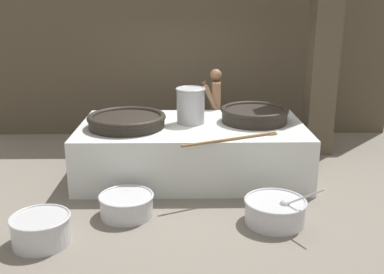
{
  "coord_description": "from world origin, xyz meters",
  "views": [
    {
      "loc": [
        -0.11,
        -6.93,
        2.74
      ],
      "look_at": [
        0.0,
        0.0,
        0.64
      ],
      "focal_mm": 42.0,
      "sensor_mm": 36.0,
      "label": 1
    }
  ],
  "objects_px": {
    "giant_wok_near": "(127,120)",
    "giant_wok_far": "(254,114)",
    "cook": "(215,107)",
    "stock_pot": "(191,105)",
    "prep_bowl_extra": "(41,228)",
    "prep_bowl_meat": "(127,204)",
    "prep_bowl_vegetables": "(275,210)"
  },
  "relations": [
    {
      "from": "stock_pot",
      "to": "giant_wok_near",
      "type": "bearing_deg",
      "value": -166.62
    },
    {
      "from": "prep_bowl_meat",
      "to": "prep_bowl_extra",
      "type": "relative_size",
      "value": 1.04
    },
    {
      "from": "giant_wok_near",
      "to": "giant_wok_far",
      "type": "distance_m",
      "value": 2.06
    },
    {
      "from": "giant_wok_near",
      "to": "prep_bowl_extra",
      "type": "distance_m",
      "value": 2.32
    },
    {
      "from": "giant_wok_near",
      "to": "cook",
      "type": "height_order",
      "value": "cook"
    },
    {
      "from": "giant_wok_near",
      "to": "prep_bowl_vegetables",
      "type": "bearing_deg",
      "value": -37.37
    },
    {
      "from": "prep_bowl_vegetables",
      "to": "prep_bowl_meat",
      "type": "distance_m",
      "value": 1.94
    },
    {
      "from": "cook",
      "to": "prep_bowl_extra",
      "type": "bearing_deg",
      "value": 56.3
    },
    {
      "from": "giant_wok_near",
      "to": "cook",
      "type": "relative_size",
      "value": 0.79
    },
    {
      "from": "stock_pot",
      "to": "cook",
      "type": "distance_m",
      "value": 1.3
    },
    {
      "from": "stock_pot",
      "to": "prep_bowl_vegetables",
      "type": "height_order",
      "value": "stock_pot"
    },
    {
      "from": "giant_wok_near",
      "to": "prep_bowl_meat",
      "type": "height_order",
      "value": "giant_wok_near"
    },
    {
      "from": "prep_bowl_vegetables",
      "to": "stock_pot",
      "type": "bearing_deg",
      "value": 120.33
    },
    {
      "from": "prep_bowl_vegetables",
      "to": "prep_bowl_meat",
      "type": "relative_size",
      "value": 1.22
    },
    {
      "from": "cook",
      "to": "prep_bowl_vegetables",
      "type": "xyz_separation_m",
      "value": [
        0.59,
        -2.98,
        -0.66
      ]
    },
    {
      "from": "cook",
      "to": "prep_bowl_meat",
      "type": "height_order",
      "value": "cook"
    },
    {
      "from": "cook",
      "to": "prep_bowl_extra",
      "type": "distance_m",
      "value": 4.17
    },
    {
      "from": "giant_wok_far",
      "to": "prep_bowl_vegetables",
      "type": "height_order",
      "value": "giant_wok_far"
    },
    {
      "from": "giant_wok_near",
      "to": "stock_pot",
      "type": "distance_m",
      "value": 1.04
    },
    {
      "from": "giant_wok_near",
      "to": "cook",
      "type": "bearing_deg",
      "value": 43.77
    },
    {
      "from": "giant_wok_near",
      "to": "giant_wok_far",
      "type": "bearing_deg",
      "value": 7.78
    },
    {
      "from": "prep_bowl_meat",
      "to": "prep_bowl_extra",
      "type": "bearing_deg",
      "value": -142.45
    },
    {
      "from": "stock_pot",
      "to": "prep_bowl_extra",
      "type": "height_order",
      "value": "stock_pot"
    },
    {
      "from": "stock_pot",
      "to": "cook",
      "type": "bearing_deg",
      "value": 68.12
    },
    {
      "from": "cook",
      "to": "prep_bowl_extra",
      "type": "relative_size",
      "value": 2.2
    },
    {
      "from": "cook",
      "to": "stock_pot",
      "type": "bearing_deg",
      "value": 67.58
    },
    {
      "from": "prep_bowl_extra",
      "to": "giant_wok_near",
      "type": "bearing_deg",
      "value": 68.99
    },
    {
      "from": "cook",
      "to": "prep_bowl_extra",
      "type": "xyz_separation_m",
      "value": [
        -2.25,
        -3.45,
        -0.65
      ]
    },
    {
      "from": "stock_pot",
      "to": "prep_bowl_extra",
      "type": "relative_size",
      "value": 0.81
    },
    {
      "from": "stock_pot",
      "to": "prep_bowl_vegetables",
      "type": "bearing_deg",
      "value": -59.67
    },
    {
      "from": "prep_bowl_vegetables",
      "to": "prep_bowl_meat",
      "type": "bearing_deg",
      "value": 173.1
    },
    {
      "from": "giant_wok_far",
      "to": "prep_bowl_extra",
      "type": "bearing_deg",
      "value": -140.58
    }
  ]
}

